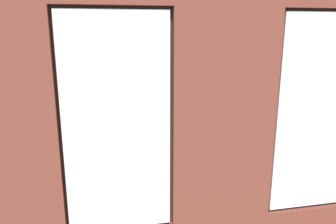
{
  "coord_description": "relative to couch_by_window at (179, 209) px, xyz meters",
  "views": [
    {
      "loc": [
        1.15,
        5.75,
        2.48
      ],
      "look_at": [
        0.02,
        0.4,
        1.1
      ],
      "focal_mm": 35.0,
      "sensor_mm": 36.0,
      "label": 1
    }
  ],
  "objects": [
    {
      "name": "couch_by_window",
      "position": [
        0.0,
        0.0,
        0.0
      ],
      "size": [
        1.9,
        0.87,
        0.8
      ],
      "color": "black",
      "rests_on": "ground_plane"
    },
    {
      "name": "candle_jar",
      "position": [
        0.22,
        -2.15,
        0.17
      ],
      "size": [
        0.08,
        0.08,
        0.11
      ],
      "primitive_type": "cylinder",
      "color": "#B7333D",
      "rests_on": "coffee_table"
    },
    {
      "name": "potted_plant_beside_window_right",
      "position": [
        1.54,
        0.1,
        0.33
      ],
      "size": [
        0.65,
        0.65,
        1.06
      ],
      "color": "brown",
      "rests_on": "ground_plane"
    },
    {
      "name": "remote_black",
      "position": [
        -0.2,
        -2.26,
        0.12
      ],
      "size": [
        0.14,
        0.17,
        0.02
      ],
      "primitive_type": "cube",
      "rotation": [
        0.0,
        0.0,
        5.66
      ],
      "color": "black",
      "rests_on": "coffee_table"
    },
    {
      "name": "media_console",
      "position": [
        2.43,
        -1.67,
        -0.07
      ],
      "size": [
        1.14,
        0.42,
        0.52
      ],
      "primitive_type": "cube",
      "color": "black",
      "rests_on": "ground_plane"
    },
    {
      "name": "potted_plant_foreground_right",
      "position": [
        2.13,
        -4.46,
        0.37
      ],
      "size": [
        0.88,
        1.08,
        1.51
      ],
      "color": "beige",
      "rests_on": "ground_plane"
    },
    {
      "name": "brick_wall_with_windows",
      "position": [
        -0.28,
        0.65,
        1.25
      ],
      "size": [
        6.12,
        0.3,
        3.19
      ],
      "color": "brown",
      "rests_on": "ground_plane"
    },
    {
      "name": "ground_plane",
      "position": [
        -0.28,
        -2.24,
        -0.38
      ],
      "size": [
        6.72,
        6.55,
        0.1
      ],
      "primitive_type": "cube",
      "color": "brown"
    },
    {
      "name": "potted_plant_mid_room_small",
      "position": [
        -1.35,
        -3.1,
        0.15
      ],
      "size": [
        0.45,
        0.45,
        0.72
      ],
      "color": "brown",
      "rests_on": "ground_plane"
    },
    {
      "name": "potted_plant_between_couches",
      "position": [
        -1.4,
        -0.05,
        0.37
      ],
      "size": [
        0.66,
        0.66,
        1.06
      ],
      "color": "#9E5638",
      "rests_on": "ground_plane"
    },
    {
      "name": "potted_plant_near_tv",
      "position": [
        1.88,
        -0.65,
        0.47
      ],
      "size": [
        0.86,
        0.94,
        1.25
      ],
      "color": "gray",
      "rests_on": "ground_plane"
    },
    {
      "name": "couch_left",
      "position": [
        -2.64,
        -2.05,
        0.0
      ],
      "size": [
        0.93,
        1.84,
        0.8
      ],
      "rotation": [
        0.0,
        0.0,
        1.54
      ],
      "color": "black",
      "rests_on": "ground_plane"
    },
    {
      "name": "table_plant_small",
      "position": [
        -0.59,
        -2.39,
        0.24
      ],
      "size": [
        0.16,
        0.16,
        0.25
      ],
      "color": "brown",
      "rests_on": "coffee_table"
    },
    {
      "name": "coffee_table",
      "position": [
        -0.2,
        -2.26,
        0.05
      ],
      "size": [
        1.42,
        0.72,
        0.44
      ],
      "color": "olive",
      "rests_on": "ground_plane"
    },
    {
      "name": "potted_plant_by_left_couch",
      "position": [
        -2.24,
        -3.4,
        0.17
      ],
      "size": [
        0.44,
        0.44,
        0.71
      ],
      "color": "beige",
      "rests_on": "ground_plane"
    },
    {
      "name": "cup_ceramic",
      "position": [
        -0.03,
        -2.35,
        0.16
      ],
      "size": [
        0.08,
        0.08,
        0.09
      ],
      "primitive_type": "cylinder",
      "color": "#4C4C51",
      "rests_on": "coffee_table"
    },
    {
      "name": "potted_plant_corner_near_left",
      "position": [
        -2.8,
        -4.52,
        0.37
      ],
      "size": [
        1.03,
        0.82,
        1.34
      ],
      "color": "gray",
      "rests_on": "ground_plane"
    }
  ]
}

